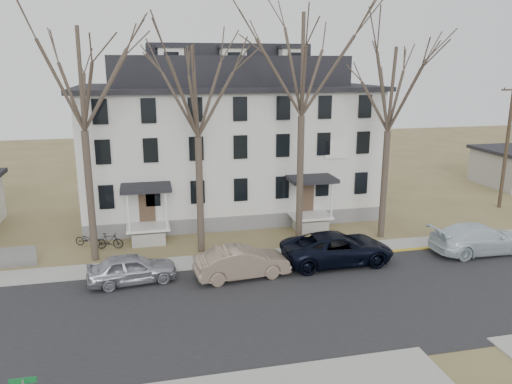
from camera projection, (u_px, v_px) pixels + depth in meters
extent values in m
plane|color=olive|center=(345.00, 323.00, 21.26)|extent=(120.00, 120.00, 0.00)
cube|color=#27272A|center=(328.00, 302.00, 23.15)|extent=(120.00, 10.00, 0.04)
cube|color=#A09F97|center=(291.00, 255.00, 28.82)|extent=(120.00, 2.00, 0.08)
cube|color=gold|center=(378.00, 254.00, 29.04)|extent=(14.00, 0.25, 0.06)
cube|color=slate|center=(228.00, 203.00, 37.71)|extent=(20.00, 10.00, 1.00)
cube|color=silver|center=(227.00, 144.00, 36.59)|extent=(20.00, 10.00, 8.00)
cube|color=black|center=(226.00, 87.00, 35.57)|extent=(20.80, 10.80, 0.30)
cube|color=black|center=(226.00, 71.00, 35.29)|extent=(16.00, 7.00, 2.00)
cube|color=black|center=(226.00, 50.00, 34.94)|extent=(11.00, 4.50, 0.80)
cube|color=white|center=(148.00, 227.00, 30.68)|extent=(2.60, 2.00, 0.16)
cube|color=white|center=(310.00, 216.00, 32.92)|extent=(2.60, 2.00, 0.16)
cube|color=white|center=(336.00, 149.00, 33.14)|extent=(1.60, 0.08, 1.20)
cylinder|color=#473B31|center=(90.00, 197.00, 27.26)|extent=(0.40, 0.40, 7.28)
cylinder|color=#473B31|center=(200.00, 196.00, 28.61)|extent=(0.40, 0.40, 6.76)
cylinder|color=#473B31|center=(300.00, 182.00, 29.76)|extent=(0.40, 0.40, 7.80)
cylinder|color=#473B31|center=(384.00, 185.00, 31.07)|extent=(0.40, 0.40, 6.76)
cylinder|color=#3D3023|center=(507.00, 146.00, 37.26)|extent=(0.28, 0.28, 9.50)
imported|color=#A1A2AE|center=(132.00, 269.00, 24.96)|extent=(4.57, 2.28, 1.50)
imported|color=gray|center=(242.00, 263.00, 25.59)|extent=(5.00, 2.14, 1.60)
imported|color=black|center=(337.00, 249.00, 27.41)|extent=(6.19, 2.92, 1.71)
imported|color=silver|center=(480.00, 239.00, 28.93)|extent=(5.91, 2.47, 1.70)
imported|color=black|center=(88.00, 240.00, 30.03)|extent=(1.73, 1.22, 0.86)
imported|color=black|center=(109.00, 242.00, 29.59)|extent=(1.67, 0.71, 0.97)
cube|color=#0C5926|center=(23.00, 381.00, 13.43)|extent=(0.71, 0.03, 0.17)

